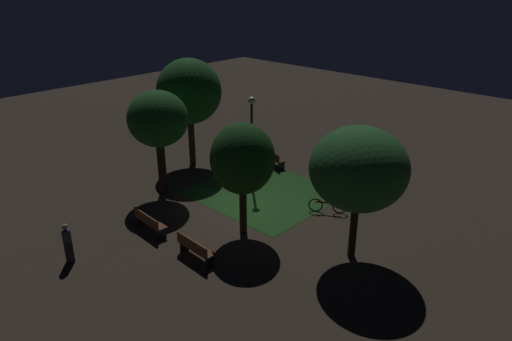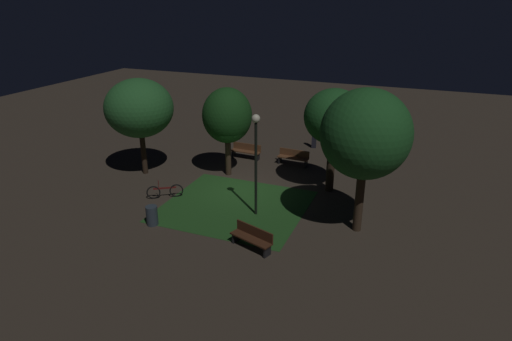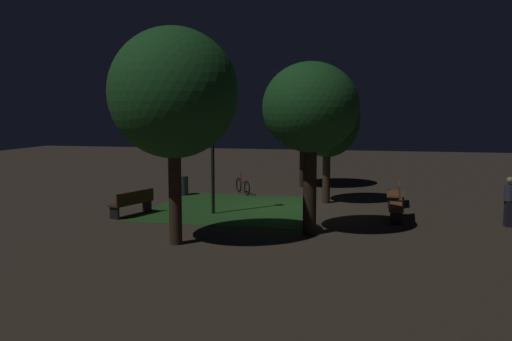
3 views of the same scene
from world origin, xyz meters
name	(u,v)px [view 1 (image 1 of 3)]	position (x,y,z in m)	size (l,w,h in m)	color
ground_plane	(248,208)	(0.00, 0.00, 0.00)	(60.00, 60.00, 0.00)	#3D3328
grass_lawn	(264,193)	(-0.56, 1.73, 0.01)	(6.39, 5.89, 0.01)	#23511E
bench_front_left	(149,222)	(-1.48, -4.39, 0.48)	(1.83, 0.59, 0.88)	brown
bench_lawn_edge	(195,248)	(1.47, -4.39, 0.48)	(1.82, 0.56, 0.88)	brown
bench_path_side	(273,157)	(-2.68, 4.78, 0.48)	(1.86, 1.04, 0.88)	#422314
tree_tall_center	(189,92)	(-6.18, 1.84, 4.15)	(3.51, 3.51, 5.95)	#38281C
tree_back_right	(243,159)	(1.37, -1.68, 3.28)	(2.60, 2.60, 4.76)	#38281C
tree_near_wall	(158,120)	(-4.21, -1.66, 3.75)	(2.84, 2.84, 5.13)	#2D2116
tree_back_left	(359,169)	(5.70, -0.16, 3.63)	(3.56, 3.56, 5.18)	#2D2116
lamp_post_near_wall	(252,126)	(-1.75, 2.10, 3.11)	(0.36, 0.36, 4.58)	black
trash_bin	(341,182)	(1.98, 4.63, 0.43)	(0.49, 0.49, 0.85)	#2D3842
bicycle	(328,206)	(2.94, 2.15, 0.34)	(1.49, 1.01, 0.93)	black
pedestrian	(68,242)	(-1.80, -7.75, 0.85)	(0.32, 0.32, 1.61)	black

